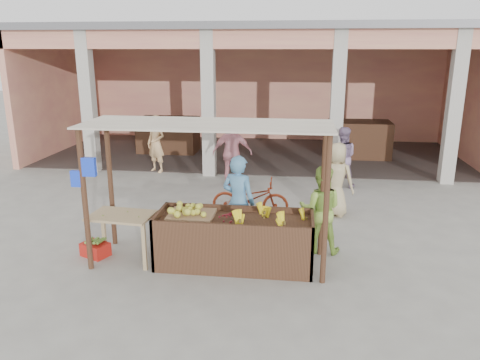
# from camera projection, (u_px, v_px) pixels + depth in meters

# --- Properties ---
(ground) EXTENTS (60.00, 60.00, 0.00)m
(ground) POSITION_uv_depth(u_px,v_px,m) (206.00, 263.00, 7.99)
(ground) COLOR gray
(ground) RESTS_ON ground
(market_building) EXTENTS (14.40, 6.40, 4.20)m
(market_building) POSITION_uv_depth(u_px,v_px,m) (257.00, 73.00, 15.76)
(market_building) COLOR #EEA67C
(market_building) RESTS_ON ground
(fruit_stall) EXTENTS (2.60, 0.95, 0.80)m
(fruit_stall) POSITION_uv_depth(u_px,v_px,m) (234.00, 242.00, 7.82)
(fruit_stall) COLOR #523221
(fruit_stall) RESTS_ON ground
(stall_awning) EXTENTS (4.09, 1.35, 2.39)m
(stall_awning) POSITION_uv_depth(u_px,v_px,m) (203.00, 149.00, 7.51)
(stall_awning) COLOR #523221
(stall_awning) RESTS_ON ground
(banana_heap) EXTENTS (1.20, 0.66, 0.22)m
(banana_heap) POSITION_uv_depth(u_px,v_px,m) (272.00, 217.00, 7.55)
(banana_heap) COLOR yellow
(banana_heap) RESTS_ON fruit_stall
(melon_tray) EXTENTS (0.76, 0.66, 0.20)m
(melon_tray) POSITION_uv_depth(u_px,v_px,m) (191.00, 212.00, 7.82)
(melon_tray) COLOR #936E4C
(melon_tray) RESTS_ON fruit_stall
(berry_heap) EXTENTS (0.48, 0.40, 0.15)m
(berry_heap) POSITION_uv_depth(u_px,v_px,m) (231.00, 216.00, 7.67)
(berry_heap) COLOR maroon
(berry_heap) RESTS_ON fruit_stall
(side_table) EXTENTS (1.10, 0.79, 0.84)m
(side_table) POSITION_uv_depth(u_px,v_px,m) (122.00, 222.00, 7.88)
(side_table) COLOR tan
(side_table) RESTS_ON ground
(papaya_pile) EXTENTS (0.78, 0.45, 0.22)m
(papaya_pile) POSITION_uv_depth(u_px,v_px,m) (121.00, 208.00, 7.81)
(papaya_pile) COLOR #559430
(papaya_pile) RESTS_ON side_table
(red_crate) EXTENTS (0.55, 0.49, 0.24)m
(red_crate) POSITION_uv_depth(u_px,v_px,m) (95.00, 249.00, 8.23)
(red_crate) COLOR red
(red_crate) RESTS_ON ground
(plantain_bundle) EXTENTS (0.34, 0.24, 0.07)m
(plantain_bundle) POSITION_uv_depth(u_px,v_px,m) (95.00, 241.00, 8.19)
(plantain_bundle) COLOR #598731
(plantain_bundle) RESTS_ON red_crate
(produce_sacks) EXTENTS (0.74, 0.46, 0.56)m
(produce_sacks) POSITION_uv_depth(u_px,v_px,m) (335.00, 173.00, 12.64)
(produce_sacks) COLOR maroon
(produce_sacks) RESTS_ON ground
(vendor_blue) EXTENTS (0.83, 0.72, 1.85)m
(vendor_blue) POSITION_uv_depth(u_px,v_px,m) (239.00, 199.00, 8.38)
(vendor_blue) COLOR #5796C7
(vendor_blue) RESTS_ON ground
(vendor_green) EXTENTS (0.83, 0.52, 1.66)m
(vendor_green) POSITION_uv_depth(u_px,v_px,m) (320.00, 207.00, 8.25)
(vendor_green) COLOR #8BB343
(vendor_green) RESTS_ON ground
(motorcycle) EXTENTS (0.60, 1.72, 0.90)m
(motorcycle) POSITION_uv_depth(u_px,v_px,m) (250.00, 197.00, 10.01)
(motorcycle) COLOR maroon
(motorcycle) RESTS_ON ground
(shopper_b) EXTENTS (1.15, 0.67, 1.89)m
(shopper_b) POSITION_uv_depth(u_px,v_px,m) (232.00, 151.00, 12.19)
(shopper_b) COLOR pink
(shopper_b) RESTS_ON ground
(shopper_c) EXTENTS (1.01, 0.86, 1.79)m
(shopper_c) POSITION_uv_depth(u_px,v_px,m) (336.00, 176.00, 10.03)
(shopper_c) COLOR tan
(shopper_c) RESTS_ON ground
(shopper_e) EXTENTS (0.80, 0.72, 1.74)m
(shopper_e) POSITION_uv_depth(u_px,v_px,m) (156.00, 143.00, 13.60)
(shopper_e) COLOR #DDAD74
(shopper_e) RESTS_ON ground
(shopper_f) EXTENTS (0.87, 0.53, 1.73)m
(shopper_f) POSITION_uv_depth(u_px,v_px,m) (342.00, 154.00, 12.13)
(shopper_f) COLOR gray
(shopper_f) RESTS_ON ground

